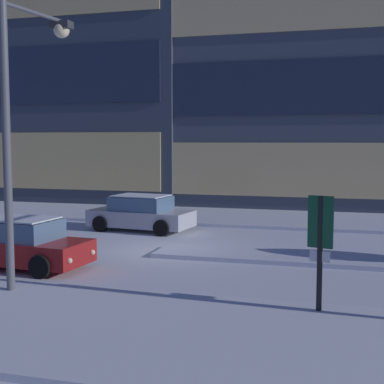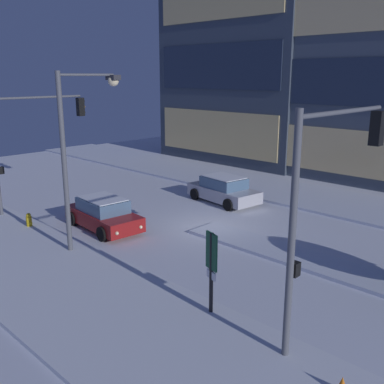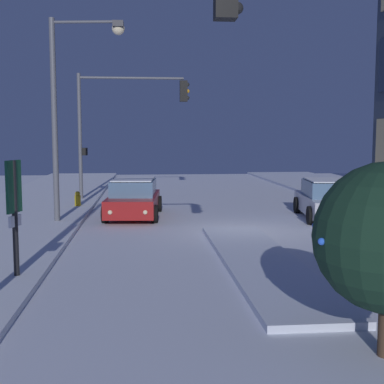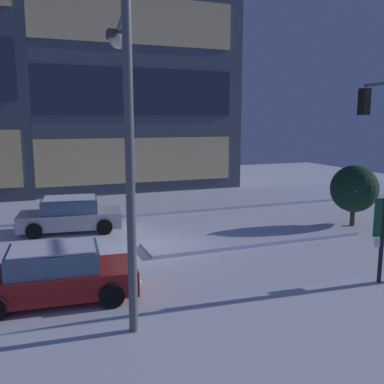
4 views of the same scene
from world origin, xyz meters
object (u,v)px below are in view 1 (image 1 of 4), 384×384
Objects in this scene: car_near at (18,244)px; street_lamp_arched at (25,104)px; car_far at (141,214)px; parking_info_sign at (320,241)px.

street_lamp_arched is at bearing -46.00° from car_near.
parking_info_sign is at bearing 135.86° from car_far.
street_lamp_arched reaches higher than car_near.
car_near is 1.72× the size of parking_info_sign.
car_near is 9.24m from parking_info_sign.
car_far is at bearing 10.53° from street_lamp_arched.
street_lamp_arched is (0.54, -9.38, 3.98)m from car_far.
car_far is (1.08, 7.41, 0.00)m from car_near.
parking_info_sign reaches higher than car_far.
car_far is 10.21m from street_lamp_arched.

